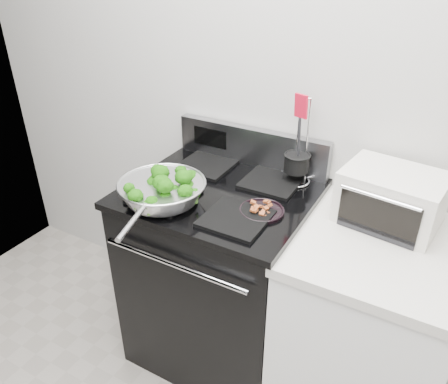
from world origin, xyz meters
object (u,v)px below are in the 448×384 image
Objects in this scene: gas_range at (220,273)px; skillet at (162,190)px; toaster_oven at (391,198)px; utensil_holder at (296,168)px; bacon_plate at (262,208)px.

skillet is at bearing -127.63° from gas_range.
toaster_oven is at bearing 8.16° from skillet.
skillet is 1.40× the size of utensil_holder.
utensil_holder is at bearing 31.01° from skillet.
gas_range is 6.29× the size of bacon_plate.
bacon_plate is 0.31m from utensil_holder.
utensil_holder is (0.02, 0.30, 0.05)m from bacon_plate.
toaster_oven is (0.67, 0.15, 0.54)m from gas_range.
gas_range is 0.58m from skillet.
utensil_holder reaches higher than bacon_plate.
skillet is 0.41m from bacon_plate.
toaster_oven is (0.83, 0.36, 0.02)m from skillet.
bacon_plate is at bearing -18.06° from gas_range.
gas_range is at bearing 161.94° from bacon_plate.
utensil_holder is at bearing 41.46° from gas_range.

